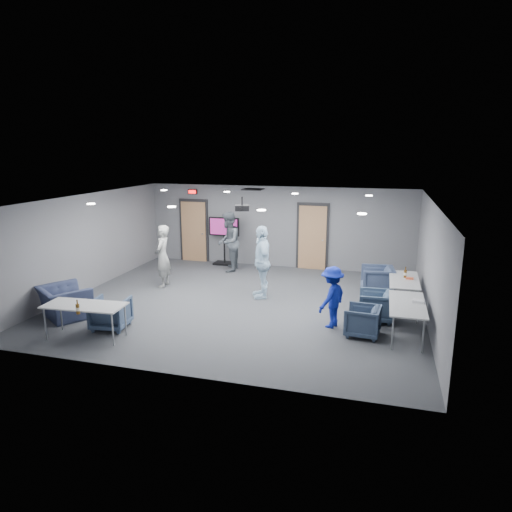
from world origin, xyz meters
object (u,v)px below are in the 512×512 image
(table_right_a, at_px, (404,281))
(chair_front_b, at_px, (65,302))
(chair_right_a, at_px, (377,281))
(table_front_left, at_px, (84,307))
(chair_right_c, at_px, (362,321))
(person_b, at_px, (228,242))
(table_right_b, at_px, (407,305))
(person_a, at_px, (163,256))
(bottle_right, at_px, (405,274))
(person_c, at_px, (262,262))
(bottle_front, at_px, (78,309))
(tv_stand, at_px, (224,238))
(projector, at_px, (242,208))
(chair_right_b, at_px, (375,306))
(chair_front_a, at_px, (111,313))
(person_d, at_px, (332,297))

(table_right_a, bearing_deg, chair_front_b, 110.58)
(chair_right_a, distance_m, table_front_left, 7.51)
(chair_right_a, bearing_deg, chair_right_c, -10.97)
(person_b, xyz_separation_m, chair_right_c, (4.48, -4.27, -0.64))
(table_right_b, bearing_deg, table_right_a, -0.00)
(person_a, height_order, bottle_right, person_a)
(person_c, height_order, bottle_front, person_c)
(person_a, xyz_separation_m, chair_right_c, (5.73, -2.11, -0.57))
(tv_stand, bearing_deg, chair_right_c, -45.93)
(chair_front_b, xyz_separation_m, projector, (3.58, 2.67, 2.03))
(chair_right_b, relative_size, chair_right_c, 1.07)
(chair_right_c, xyz_separation_m, table_right_a, (0.89, 2.13, 0.35))
(table_front_left, xyz_separation_m, tv_stand, (0.71, 6.75, 0.24))
(person_c, bearing_deg, chair_front_b, -80.21)
(chair_right_c, xyz_separation_m, chair_front_a, (-5.40, -1.08, 0.02))
(person_b, relative_size, chair_front_a, 2.52)
(person_c, xyz_separation_m, bottle_front, (-2.65, -4.13, -0.14))
(bottle_front, relative_size, tv_stand, 0.18)
(chair_right_a, distance_m, chair_right_c, 3.02)
(chair_front_a, height_order, table_right_a, table_right_a)
(person_a, xyz_separation_m, bottle_right, (6.64, 0.17, -0.06))
(person_d, xyz_separation_m, projector, (-2.57, 1.57, 1.71))
(chair_right_c, distance_m, table_front_left, 5.87)
(person_b, distance_m, chair_front_b, 5.60)
(chair_right_c, bearing_deg, person_a, -104.60)
(bottle_front, xyz_separation_m, projector, (2.12, 4.08, 1.57))
(person_b, bearing_deg, chair_front_a, -18.88)
(projector, bearing_deg, chair_right_a, 0.88)
(person_c, bearing_deg, person_b, -166.88)
(table_right_b, bearing_deg, bottle_right, -0.64)
(projector, bearing_deg, bottle_right, -11.50)
(person_d, bearing_deg, chair_front_b, -55.98)
(chair_right_c, relative_size, table_right_b, 0.41)
(bottle_right, bearing_deg, person_b, 159.73)
(chair_right_c, distance_m, table_right_b, 0.99)
(chair_front_b, bearing_deg, bottle_front, 169.40)
(chair_right_a, bearing_deg, tv_stand, -118.18)
(chair_right_b, distance_m, table_right_b, 1.06)
(chair_right_a, height_order, tv_stand, tv_stand)
(person_b, distance_m, person_c, 2.91)
(person_b, xyz_separation_m, projector, (1.21, -2.37, 1.43))
(chair_front_b, height_order, bottle_front, bottle_front)
(person_c, relative_size, chair_right_a, 2.26)
(tv_stand, height_order, projector, projector)
(person_a, bearing_deg, person_d, 62.63)
(person_a, height_order, bottle_front, person_a)
(chair_right_c, bearing_deg, bottle_front, -62.36)
(chair_right_a, relative_size, table_front_left, 0.50)
(chair_front_b, height_order, tv_stand, tv_stand)
(person_c, xyz_separation_m, table_right_a, (3.63, 0.19, -0.29))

